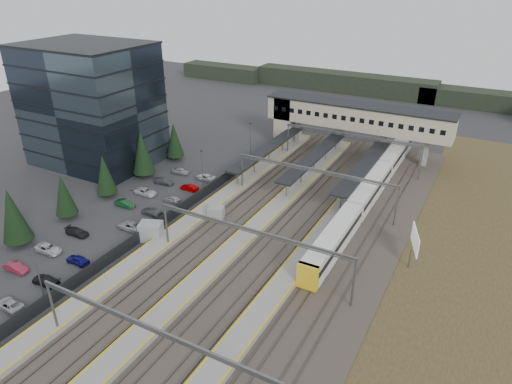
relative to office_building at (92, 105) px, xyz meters
The scene contains 15 objects.
ground 39.86m from the office_building, 18.43° to the right, with size 220.00×220.00×0.00m, color #2B2B2D.
office_building is the anchor object (origin of this frame).
conifer_row 22.40m from the office_building, 48.57° to the right, with size 4.42×49.82×9.50m.
car_park 31.35m from the office_building, 39.07° to the right, with size 10.50×44.48×1.28m.
lampposts 31.00m from the office_building, 21.00° to the right, with size 0.50×53.25×8.07m.
fence 32.32m from the office_building, 13.35° to the right, with size 0.08×90.00×2.00m.
relay_cabin_near 37.66m from the office_building, 32.65° to the right, with size 4.00×3.50×2.78m.
relay_cabin_far 38.69m from the office_building, 15.12° to the right, with size 3.02×2.76×2.27m.
rail_corridor 47.39m from the office_building, ahead, with size 34.00×90.00×0.92m.
canopies 46.29m from the office_building, 19.23° to the left, with size 23.10×30.00×3.28m.
footbridge 53.18m from the office_building, 34.47° to the left, with size 40.40×6.40×11.20m.
gantries 49.23m from the office_building, 10.62° to the right, with size 28.40×62.28×7.17m.
train 57.66m from the office_building, ahead, with size 2.81×58.62×3.53m.
billboard 67.37m from the office_building, ahead, with size 1.93×5.33×4.66m.
treeline_far 100.53m from the office_building, 53.31° to the left, with size 170.00×19.00×7.00m.
Camera 1 is at (36.60, -52.04, 37.43)m, focal length 32.00 mm.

